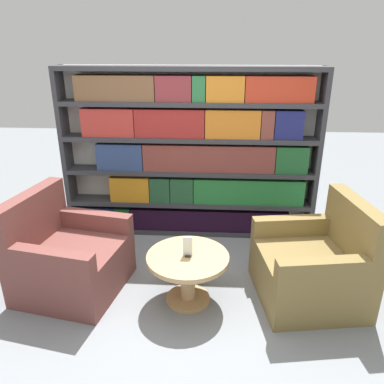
% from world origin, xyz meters
% --- Properties ---
extents(ground_plane, '(14.00, 14.00, 0.00)m').
position_xyz_m(ground_plane, '(0.00, 0.00, 0.00)').
color(ground_plane, gray).
extents(bookshelf, '(2.86, 0.30, 1.92)m').
position_xyz_m(bookshelf, '(0.03, 1.42, 0.95)').
color(bookshelf, silver).
rests_on(bookshelf, ground_plane).
extents(armchair_left, '(1.00, 1.00, 0.92)m').
position_xyz_m(armchair_left, '(-1.03, 0.21, 0.31)').
color(armchair_left, brown).
rests_on(armchair_left, ground_plane).
extents(armchair_right, '(0.97, 0.98, 0.92)m').
position_xyz_m(armchair_right, '(1.18, 0.21, 0.31)').
color(armchair_right, olive).
rests_on(armchair_right, ground_plane).
extents(coffee_table, '(0.71, 0.71, 0.46)m').
position_xyz_m(coffee_table, '(0.08, 0.09, 0.33)').
color(coffee_table, tan).
rests_on(coffee_table, ground_plane).
extents(table_sign, '(0.08, 0.06, 0.18)m').
position_xyz_m(table_sign, '(0.08, 0.09, 0.53)').
color(table_sign, black).
rests_on(table_sign, coffee_table).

